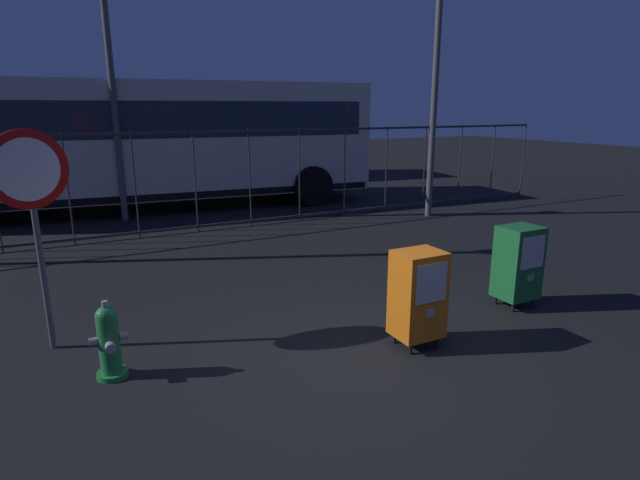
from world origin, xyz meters
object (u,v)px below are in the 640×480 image
fire_hydrant (109,342)px  bus_far (164,129)px  bus_near (152,137)px  street_light_near_left (108,41)px  stop_sign (32,196)px  street_light_far_right (439,21)px  newspaper_box_primary (418,294)px  newspaper_box_secondary (518,262)px

fire_hydrant → bus_far: (2.97, 12.85, 1.36)m
bus_near → street_light_near_left: bearing=-121.1°
stop_sign → bus_far: size_ratio=0.21×
stop_sign → street_light_far_right: size_ratio=0.31×
street_light_far_right → newspaper_box_primary: bearing=-129.8°
fire_hydrant → bus_far: size_ratio=0.07×
newspaper_box_primary → street_light_far_right: size_ratio=0.14×
bus_far → street_light_far_right: size_ratio=1.49×
street_light_near_left → newspaper_box_secondary: bearing=-63.6°
fire_hydrant → stop_sign: (-0.49, 0.89, 1.25)m
newspaper_box_primary → bus_far: 13.66m
fire_hydrant → bus_near: bearing=77.5°
stop_sign → fire_hydrant: bearing=-61.2°
stop_sign → street_light_near_left: 6.69m
newspaper_box_primary → bus_near: (-1.05, 9.07, 1.14)m
fire_hydrant → newspaper_box_primary: newspaper_box_primary is taller
fire_hydrant → street_light_far_right: bearing=31.4°
newspaper_box_secondary → bus_far: (-1.70, 13.29, 1.14)m
fire_hydrant → newspaper_box_primary: bearing=-14.7°
stop_sign → street_light_near_left: size_ratio=0.35×
fire_hydrant → bus_near: size_ratio=0.07×
newspaper_box_primary → street_light_far_right: street_light_far_right is taller
street_light_far_right → bus_far: bearing=116.5°
newspaper_box_primary → fire_hydrant: bearing=165.3°
newspaper_box_secondary → street_light_near_left: bearing=116.4°
street_light_near_left → street_light_far_right: bearing=-23.2°
street_light_near_left → bus_far: bearing=70.7°
newspaper_box_primary → street_light_near_left: size_ratio=0.16×
bus_far → street_light_far_right: 9.77m
stop_sign → street_light_near_left: (1.44, 6.19, 2.12)m
bus_far → bus_near: bearing=-97.4°
newspaper_box_secondary → street_light_far_right: 6.53m
newspaper_box_primary → newspaper_box_secondary: same height
newspaper_box_primary → stop_sign: size_ratio=0.46×
bus_near → bus_far: 4.69m
newspaper_box_secondary → bus_near: size_ratio=0.10×
fire_hydrant → bus_near: 8.62m
newspaper_box_secondary → bus_far: size_ratio=0.10×
fire_hydrant → newspaper_box_secondary: (4.68, -0.44, 0.22)m
newspaper_box_primary → newspaper_box_secondary: size_ratio=1.00×
fire_hydrant → street_light_near_left: street_light_near_left is taller
street_light_far_right → fire_hydrant: bearing=-148.6°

